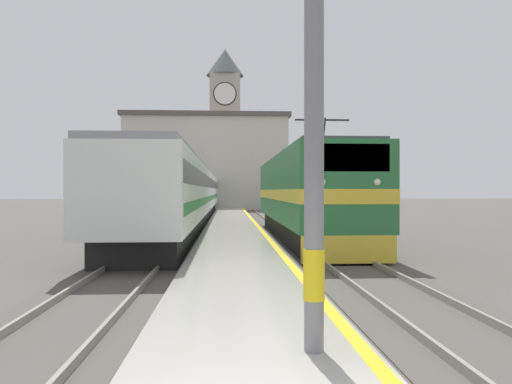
% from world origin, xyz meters
% --- Properties ---
extents(ground_plane, '(200.00, 200.00, 0.00)m').
position_xyz_m(ground_plane, '(0.00, 30.00, 0.00)').
color(ground_plane, '#514C47').
extents(platform, '(2.91, 140.00, 0.31)m').
position_xyz_m(platform, '(0.00, 25.00, 0.15)').
color(platform, '#ADA89E').
rests_on(platform, ground).
extents(rail_track_near, '(2.83, 140.00, 0.16)m').
position_xyz_m(rail_track_near, '(3.20, 25.00, 0.03)').
color(rail_track_near, '#514C47').
rests_on(rail_track_near, ground).
extents(rail_track_far, '(2.83, 140.00, 0.16)m').
position_xyz_m(rail_track_far, '(-2.90, 25.00, 0.03)').
color(rail_track_far, '#514C47').
rests_on(rail_track_far, ground).
extents(locomotive_train, '(2.92, 16.91, 4.84)m').
position_xyz_m(locomotive_train, '(3.20, 19.22, 1.97)').
color(locomotive_train, black).
rests_on(locomotive_train, ground).
extents(passenger_train, '(2.92, 52.20, 3.68)m').
position_xyz_m(passenger_train, '(-2.90, 35.40, 1.99)').
color(passenger_train, black).
rests_on(passenger_train, ground).
extents(catenary_mast, '(2.79, 0.25, 7.26)m').
position_xyz_m(catenary_mast, '(0.84, 2.55, 3.98)').
color(catenary_mast, gray).
rests_on(catenary_mast, platform).
extents(clock_tower, '(5.19, 5.19, 22.06)m').
position_xyz_m(clock_tower, '(-0.65, 66.97, 11.84)').
color(clock_tower, '#ADA393').
rests_on(clock_tower, ground).
extents(station_building, '(18.89, 8.83, 10.91)m').
position_xyz_m(station_building, '(-2.71, 55.62, 5.48)').
color(station_building, beige).
rests_on(station_building, ground).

